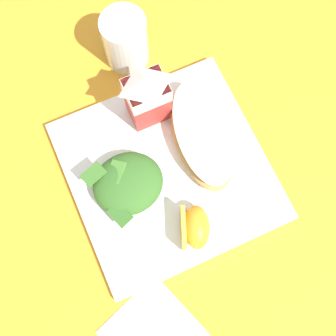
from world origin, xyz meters
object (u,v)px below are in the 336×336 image
object	(u,v)px
milk_carton	(147,96)
drinking_clear_cup	(125,40)
white_plate	(168,171)
paper_napkin	(153,334)
green_salad_pile	(128,185)
orange_wedge_front	(194,228)
cheesy_pizza_bread	(202,135)

from	to	relation	value
milk_carton	drinking_clear_cup	bearing A→B (deg)	84.32
white_plate	paper_napkin	xyz separation A→B (m)	(-0.11, -0.20, -0.01)
green_salad_pile	milk_carton	xyz separation A→B (m)	(0.07, 0.10, 0.04)
orange_wedge_front	paper_napkin	distance (m)	0.15
paper_napkin	cheesy_pizza_bread	bearing A→B (deg)	51.57
milk_carton	orange_wedge_front	bearing A→B (deg)	-94.32
drinking_clear_cup	white_plate	bearing A→B (deg)	-95.99
white_plate	drinking_clear_cup	size ratio (longest dim) A/B	3.10
cheesy_pizza_bread	drinking_clear_cup	world-z (taller)	drinking_clear_cup
milk_carton	paper_napkin	distance (m)	0.32
white_plate	paper_napkin	distance (m)	0.23
paper_napkin	drinking_clear_cup	xyz separation A→B (m)	(0.13, 0.40, 0.04)
green_salad_pile	orange_wedge_front	world-z (taller)	green_salad_pile
cheesy_pizza_bread	milk_carton	distance (m)	0.10
white_plate	cheesy_pizza_bread	distance (m)	0.07
milk_carton	green_salad_pile	bearing A→B (deg)	-126.83
milk_carton	orange_wedge_front	xyz separation A→B (m)	(-0.01, -0.19, -0.04)
cheesy_pizza_bread	milk_carton	world-z (taller)	milk_carton
drinking_clear_cup	paper_napkin	bearing A→B (deg)	-108.23
orange_wedge_front	paper_napkin	xyz separation A→B (m)	(-0.11, -0.10, -0.03)
cheesy_pizza_bread	green_salad_pile	size ratio (longest dim) A/B	1.68
white_plate	orange_wedge_front	distance (m)	0.10
cheesy_pizza_bread	milk_carton	bearing A→B (deg)	126.64
cheesy_pizza_bread	orange_wedge_front	xyz separation A→B (m)	(-0.07, -0.12, 0.00)
cheesy_pizza_bread	paper_napkin	bearing A→B (deg)	-128.43
white_plate	milk_carton	bearing A→B (deg)	83.66
drinking_clear_cup	orange_wedge_front	bearing A→B (deg)	-94.83
white_plate	orange_wedge_front	size ratio (longest dim) A/B	4.05
white_plate	orange_wedge_front	world-z (taller)	orange_wedge_front
green_salad_pile	paper_napkin	bearing A→B (deg)	-104.19
drinking_clear_cup	cheesy_pizza_bread	bearing A→B (deg)	-77.04
cheesy_pizza_bread	drinking_clear_cup	xyz separation A→B (m)	(-0.04, 0.18, 0.01)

